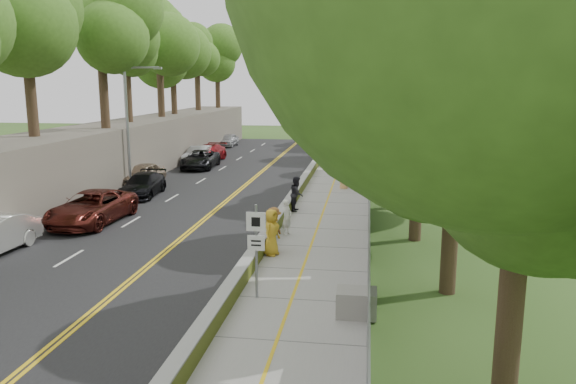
# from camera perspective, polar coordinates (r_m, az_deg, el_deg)

# --- Properties ---
(ground) EXTENTS (140.00, 140.00, 0.00)m
(ground) POSITION_cam_1_polar(r_m,az_deg,el_deg) (21.66, -4.36, -7.66)
(ground) COLOR #33511E
(ground) RESTS_ON ground
(road) EXTENTS (11.20, 66.00, 0.04)m
(road) POSITION_cam_1_polar(r_m,az_deg,el_deg) (37.04, -7.52, 0.23)
(road) COLOR black
(road) RESTS_ON ground
(sidewalk) EXTENTS (4.20, 66.00, 0.05)m
(sidewalk) POSITION_cam_1_polar(r_m,az_deg,el_deg) (35.74, 4.85, -0.11)
(sidewalk) COLOR gray
(sidewalk) RESTS_ON ground
(jersey_barrier) EXTENTS (0.42, 66.00, 0.60)m
(jersey_barrier) POSITION_cam_1_polar(r_m,az_deg,el_deg) (35.89, 1.19, 0.42)
(jersey_barrier) COLOR #C2E025
(jersey_barrier) RESTS_ON ground
(rock_embankment) EXTENTS (5.00, 66.00, 4.00)m
(rock_embankment) POSITION_cam_1_polar(r_m,az_deg,el_deg) (39.68, -18.95, 3.34)
(rock_embankment) COLOR #595147
(rock_embankment) RESTS_ON ground
(chainlink_fence) EXTENTS (0.04, 66.00, 2.00)m
(chainlink_fence) POSITION_cam_1_polar(r_m,az_deg,el_deg) (35.51, 8.26, 1.34)
(chainlink_fence) COLOR slate
(chainlink_fence) RESTS_ON ground
(trees_embankment) EXTENTS (6.40, 66.00, 13.00)m
(trees_embankment) POSITION_cam_1_polar(r_m,az_deg,el_deg) (39.31, -19.08, 15.70)
(trees_embankment) COLOR #497D23
(trees_embankment) RESTS_ON rock_embankment
(trees_fenceside) EXTENTS (7.00, 66.00, 14.00)m
(trees_fenceside) POSITION_cam_1_polar(r_m,az_deg,el_deg) (35.10, 12.45, 10.93)
(trees_fenceside) COLOR #4C7829
(trees_fenceside) RESTS_ON ground
(streetlight) EXTENTS (2.52, 0.22, 8.00)m
(streetlight) POSITION_cam_1_polar(r_m,az_deg,el_deg) (37.23, -15.70, 7.14)
(streetlight) COLOR gray
(streetlight) RESTS_ON ground
(signpost) EXTENTS (0.62, 0.09, 3.10)m
(signpost) POSITION_cam_1_polar(r_m,az_deg,el_deg) (18.05, -3.25, -4.99)
(signpost) COLOR gray
(signpost) RESTS_ON sidewalk
(construction_barrel) EXTENTS (0.54, 0.54, 0.88)m
(construction_barrel) POSITION_cam_1_polar(r_m,az_deg,el_deg) (37.15, 5.70, 1.03)
(construction_barrel) COLOR orange
(construction_barrel) RESTS_ON sidewalk
(concrete_block) EXTENTS (1.20, 0.90, 0.80)m
(concrete_block) POSITION_cam_1_polar(r_m,az_deg,el_deg) (17.28, 6.97, -11.11)
(concrete_block) COLOR gray
(concrete_block) RESTS_ON sidewalk
(car_2) EXTENTS (2.83, 5.81, 1.59)m
(car_2) POSITION_cam_1_polar(r_m,az_deg,el_deg) (29.51, -19.32, -1.50)
(car_2) COLOR #591D16
(car_2) RESTS_ON road
(car_3) EXTENTS (2.32, 4.93, 1.39)m
(car_3) POSITION_cam_1_polar(r_m,az_deg,el_deg) (35.71, -14.52, 0.72)
(car_3) COLOR black
(car_3) RESTS_ON road
(car_4) EXTENTS (2.23, 4.62, 1.52)m
(car_4) POSITION_cam_1_polar(r_m,az_deg,el_deg) (39.23, -14.62, 1.73)
(car_4) COLOR tan
(car_4) RESTS_ON road
(car_5) EXTENTS (1.84, 4.67, 1.51)m
(car_5) POSITION_cam_1_polar(r_m,az_deg,el_deg) (48.88, -9.03, 3.74)
(car_5) COLOR silver
(car_5) RESTS_ON road
(car_6) EXTENTS (2.66, 5.35, 1.46)m
(car_6) POSITION_cam_1_polar(r_m,az_deg,el_deg) (46.26, -8.92, 3.30)
(car_6) COLOR black
(car_6) RESTS_ON road
(car_7) EXTENTS (2.46, 5.24, 1.48)m
(car_7) POSITION_cam_1_polar(r_m,az_deg,el_deg) (50.17, -8.06, 3.94)
(car_7) COLOR maroon
(car_7) RESTS_ON road
(car_8) EXTENTS (1.72, 4.09, 1.38)m
(car_8) POSITION_cam_1_polar(r_m,az_deg,el_deg) (61.75, -6.08, 5.27)
(car_8) COLOR #B4B5B9
(car_8) RESTS_ON road
(painter_0) EXTENTS (0.87, 1.07, 1.90)m
(painter_0) POSITION_cam_1_polar(r_m,az_deg,el_deg) (22.70, -1.68, -4.11)
(painter_0) COLOR gold
(painter_0) RESTS_ON sidewalk
(painter_1) EXTENTS (0.60, 0.71, 1.65)m
(painter_1) POSITION_cam_1_polar(r_m,az_deg,el_deg) (25.71, -0.11, -2.58)
(painter_1) COLOR silver
(painter_1) RESTS_ON sidewalk
(painter_2) EXTENTS (0.75, 0.94, 1.89)m
(painter_2) POSITION_cam_1_polar(r_m,az_deg,el_deg) (30.47, 0.90, -0.18)
(painter_2) COLOR black
(painter_2) RESTS_ON sidewalk
(painter_3) EXTENTS (0.96, 1.34, 1.88)m
(painter_3) POSITION_cam_1_polar(r_m,az_deg,el_deg) (23.15, -1.49, -3.84)
(painter_3) COLOR brown
(painter_3) RESTS_ON sidewalk
(person_far) EXTENTS (1.10, 0.75, 1.74)m
(person_far) POSITION_cam_1_polar(r_m,az_deg,el_deg) (45.87, 7.71, 3.45)
(person_far) COLOR black
(person_far) RESTS_ON sidewalk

